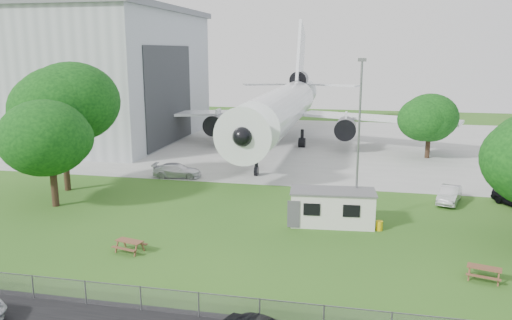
% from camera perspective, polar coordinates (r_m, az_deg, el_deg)
% --- Properties ---
extents(ground, '(160.00, 160.00, 0.00)m').
position_cam_1_polar(ground, '(33.97, -3.07, -9.46)').
color(ground, '#427625').
extents(concrete_apron, '(120.00, 46.00, 0.03)m').
position_cam_1_polar(concrete_apron, '(70.08, 4.91, 1.98)').
color(concrete_apron, '#B7B7B2').
rests_on(concrete_apron, ground).
extents(hangar, '(43.00, 31.00, 18.55)m').
position_cam_1_polar(hangar, '(80.98, -23.26, 9.13)').
color(hangar, '#B2B7BC').
rests_on(hangar, ground).
extents(airliner, '(46.36, 47.73, 17.69)m').
position_cam_1_polar(airliner, '(67.48, 3.07, 6.12)').
color(airliner, white).
rests_on(airliner, ground).
extents(site_cabin, '(6.85, 3.20, 2.62)m').
position_cam_1_polar(site_cabin, '(37.40, 8.74, -5.38)').
color(site_cabin, silver).
rests_on(site_cabin, ground).
extents(picnic_west, '(2.10, 1.88, 0.76)m').
position_cam_1_polar(picnic_west, '(33.56, -14.19, -10.12)').
color(picnic_west, brown).
rests_on(picnic_west, ground).
extents(picnic_east, '(2.12, 1.91, 0.76)m').
position_cam_1_polar(picnic_east, '(31.62, 24.53, -12.34)').
color(picnic_east, brown).
rests_on(picnic_east, ground).
extents(fence, '(58.00, 0.04, 1.30)m').
position_cam_1_polar(fence, '(25.80, -8.73, -17.08)').
color(fence, gray).
rests_on(fence, ground).
extents(lamp_mast, '(0.16, 0.16, 12.00)m').
position_cam_1_polar(lamp_mast, '(37.24, 11.63, 1.88)').
color(lamp_mast, slate).
rests_on(lamp_mast, ground).
extents(tree_west_big, '(9.31, 9.31, 12.42)m').
position_cam_1_polar(tree_west_big, '(48.04, -21.38, 5.72)').
color(tree_west_big, '#382619').
rests_on(tree_west_big, ground).
extents(tree_west_small, '(7.29, 7.29, 9.24)m').
position_cam_1_polar(tree_west_small, '(43.60, -22.47, 2.15)').
color(tree_west_small, '#382619').
rests_on(tree_west_small, ground).
extents(tree_far_apron, '(6.79, 6.79, 7.84)m').
position_cam_1_polar(tree_far_apron, '(62.61, 19.22, 4.18)').
color(tree_far_apron, '#382619').
rests_on(tree_far_apron, ground).
extents(car_ne_sedan, '(2.71, 4.53, 1.41)m').
position_cam_1_polar(car_ne_sedan, '(45.31, 21.23, -3.73)').
color(car_ne_sedan, silver).
rests_on(car_ne_sedan, ground).
extents(car_apron_van, '(5.08, 2.48, 1.42)m').
position_cam_1_polar(car_apron_van, '(51.27, -9.00, -1.20)').
color(car_apron_van, white).
rests_on(car_apron_van, ground).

